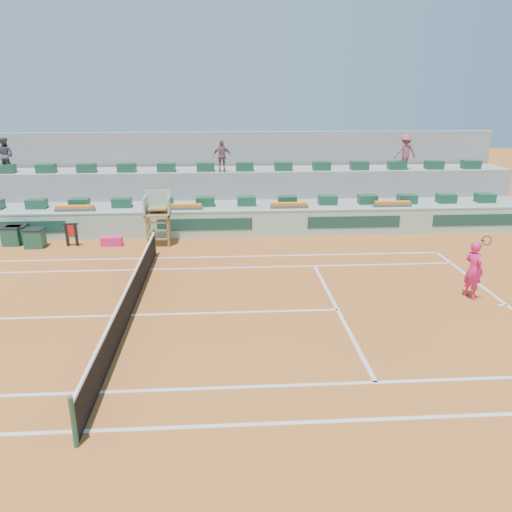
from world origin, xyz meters
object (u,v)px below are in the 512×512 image
(player_bag, at_px, (112,241))
(umpire_chair, at_px, (158,210))
(tennis_player, at_px, (474,270))
(drink_cooler_a, at_px, (35,238))

(player_bag, distance_m, umpire_chair, 2.48)
(tennis_player, bearing_deg, player_bag, 153.05)
(tennis_player, bearing_deg, umpire_chair, 148.42)
(umpire_chair, xyz_separation_m, drink_cooler_a, (-5.37, -0.15, -1.12))
(player_bag, xyz_separation_m, tennis_player, (13.10, -6.66, 0.77))
(umpire_chair, relative_size, drink_cooler_a, 2.86)
(umpire_chair, xyz_separation_m, tennis_player, (11.01, -6.77, -0.57))
(umpire_chair, bearing_deg, player_bag, -177.00)
(drink_cooler_a, bearing_deg, umpire_chair, 1.61)
(player_bag, height_order, tennis_player, tennis_player)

